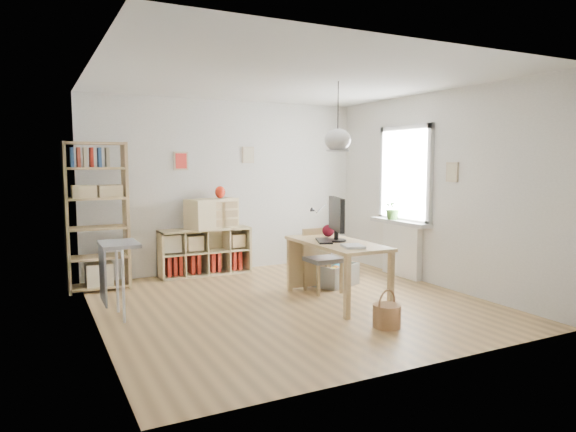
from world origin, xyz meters
name	(u,v)px	position (x,y,z in m)	size (l,w,h in m)	color
ground	(292,303)	(0.00, 0.00, 0.00)	(4.50, 4.50, 0.00)	tan
room_shell	(338,140)	(0.55, -0.15, 2.00)	(4.50, 4.50, 4.50)	white
window_unit	(405,174)	(2.23, 0.60, 1.55)	(0.07, 1.16, 1.46)	white
radiator	(402,250)	(2.19, 0.60, 0.40)	(0.10, 0.80, 0.80)	white
windowsill	(400,222)	(2.14, 0.60, 0.83)	(0.22, 1.20, 0.06)	silver
desk	(337,249)	(0.55, -0.15, 0.66)	(0.70, 1.50, 0.75)	tan
cube_shelf	(203,255)	(-0.47, 2.08, 0.30)	(1.40, 0.38, 0.72)	beige
tall_bookshelf	(96,210)	(-2.04, 1.80, 1.09)	(0.80, 0.38, 2.00)	tan
side_table	(113,259)	(-2.04, 0.35, 0.67)	(0.40, 0.55, 0.85)	gray
chair	(321,256)	(0.63, 0.37, 0.48)	(0.42, 0.42, 0.84)	gray
wicker_basket	(387,315)	(0.47, -1.27, 0.13)	(0.29, 0.29, 0.41)	#916641
storage_chest	(332,270)	(0.96, 0.61, 0.21)	(0.80, 0.84, 0.63)	beige
monitor	(336,217)	(0.56, -0.12, 1.06)	(0.26, 0.61, 0.55)	black
keyboard	(324,241)	(0.41, -0.08, 0.76)	(0.16, 0.43, 0.02)	black
task_lamp	(320,216)	(0.64, 0.42, 1.01)	(0.36, 0.13, 0.39)	black
yarn_ball	(328,231)	(0.69, 0.27, 0.83)	(0.16, 0.16, 0.16)	#4C0A17
paper_tray	(353,246)	(0.49, -0.59, 0.76)	(0.22, 0.28, 0.03)	silver
drawer_chest	(212,213)	(-0.34, 2.04, 0.95)	(0.80, 0.36, 0.46)	beige
red_vase	(220,192)	(-0.20, 2.04, 1.27)	(0.16, 0.16, 0.19)	#9E1C0D
potted_plant	(393,208)	(2.12, 0.75, 1.03)	(0.31, 0.27, 0.35)	#3B6A28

